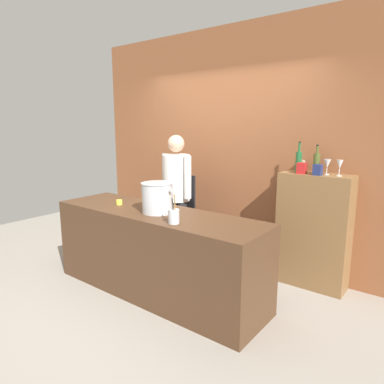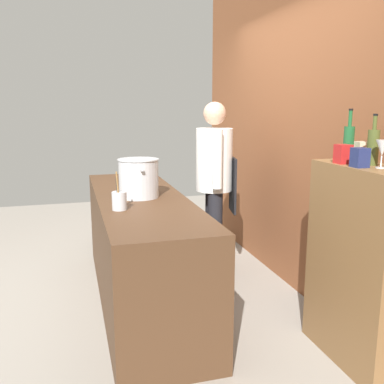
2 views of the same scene
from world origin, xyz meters
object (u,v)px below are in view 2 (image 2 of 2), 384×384
at_px(wine_bottle_olive, 373,146).
at_px(wine_bottle_green, 349,143).
at_px(spice_tin_navy, 360,158).
at_px(spice_tin_red, 343,154).
at_px(wine_glass_tall, 382,149).
at_px(stockpot_large, 139,178).
at_px(utensil_crock, 119,200).
at_px(spice_tin_cream, 361,151).
at_px(butter_jar, 128,182).
at_px(chef, 215,177).

height_order(wine_bottle_olive, wine_bottle_green, wine_bottle_green).
xyz_separation_m(spice_tin_navy, spice_tin_red, (-0.17, 0.01, 0.00)).
xyz_separation_m(wine_bottle_green, wine_glass_tall, (0.30, 0.01, -0.01)).
bearing_deg(stockpot_large, utensil_crock, -27.15).
bearing_deg(spice_tin_cream, stockpot_large, -127.52).
xyz_separation_m(stockpot_large, butter_jar, (-0.58, -0.01, -0.13)).
bearing_deg(spice_tin_navy, spice_tin_cream, 142.20).
relative_size(chef, butter_jar, 23.65).
relative_size(chef, wine_glass_tall, 10.18).
relative_size(chef, spice_tin_cream, 13.09).
relative_size(wine_bottle_olive, spice_tin_cream, 2.43).
bearing_deg(wine_glass_tall, chef, -165.86).
bearing_deg(spice_tin_cream, utensil_crock, -111.99).
bearing_deg(chef, wine_bottle_olive, -152.10).
relative_size(wine_bottle_olive, spice_tin_red, 2.59).
height_order(wine_bottle_olive, spice_tin_cream, wine_bottle_olive).
distance_m(chef, wine_bottle_olive, 1.70).
bearing_deg(spice_tin_red, butter_jar, -145.71).
relative_size(wine_bottle_green, spice_tin_red, 2.84).
distance_m(stockpot_large, spice_tin_cream, 1.66).
distance_m(wine_glass_tall, spice_tin_navy, 0.13).
bearing_deg(butter_jar, wine_bottle_green, 37.40).
height_order(wine_bottle_olive, wine_glass_tall, wine_bottle_olive).
xyz_separation_m(butter_jar, wine_glass_tall, (1.89, 1.22, 0.45)).
xyz_separation_m(utensil_crock, butter_jar, (-0.98, 0.19, -0.04)).
relative_size(stockpot_large, wine_glass_tall, 2.38).
bearing_deg(wine_bottle_green, wine_bottle_olive, 12.75).
relative_size(wine_bottle_olive, spice_tin_navy, 2.69).
xyz_separation_m(utensil_crock, wine_glass_tall, (0.91, 1.41, 0.41)).
bearing_deg(utensil_crock, chef, 128.90).
relative_size(wine_bottle_green, wine_glass_tall, 2.06).
xyz_separation_m(stockpot_large, spice_tin_cream, (1.00, 1.30, 0.28)).
xyz_separation_m(wine_bottle_green, spice_tin_navy, (0.24, -0.09, -0.07)).
bearing_deg(spice_tin_navy, butter_jar, -148.50).
relative_size(utensil_crock, spice_tin_cream, 2.19).
xyz_separation_m(wine_glass_tall, spice_tin_cream, (-0.31, 0.09, -0.05)).
distance_m(wine_bottle_olive, spice_tin_red, 0.18).
bearing_deg(spice_tin_red, wine_bottle_green, 129.38).
height_order(stockpot_large, butter_jar, stockpot_large).
bearing_deg(utensil_crock, spice_tin_navy, 57.06).
xyz_separation_m(butter_jar, wine_bottle_green, (1.58, 1.21, 0.46)).
bearing_deg(spice_tin_navy, utensil_crock, -122.94).
relative_size(butter_jar, spice_tin_cream, 0.55).
distance_m(wine_bottle_green, spice_tin_cream, 0.11).
height_order(spice_tin_cream, spice_tin_navy, spice_tin_cream).
bearing_deg(spice_tin_navy, chef, -168.57).
relative_size(butter_jar, spice_tin_navy, 0.61).
height_order(chef, spice_tin_red, chef).
bearing_deg(wine_glass_tall, spice_tin_cream, 163.38).
bearing_deg(spice_tin_cream, wine_glass_tall, -16.62).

